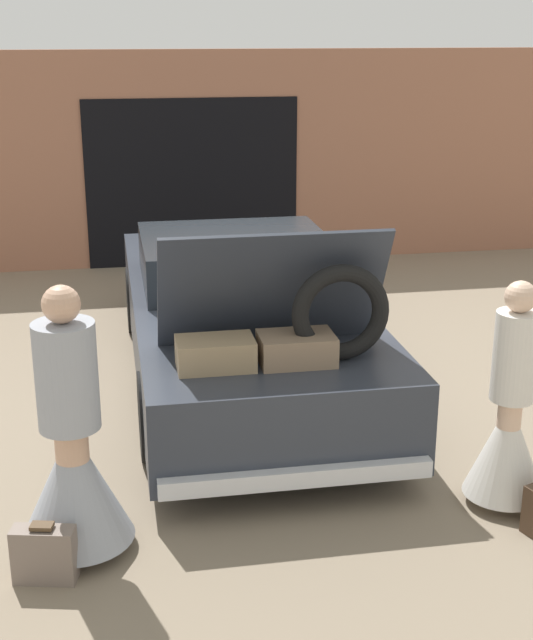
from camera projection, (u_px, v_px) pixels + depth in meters
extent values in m
plane|color=#7F705B|center=(241.00, 377.00, 8.21)|extent=(40.00, 40.00, 0.00)
cube|color=#9E664C|center=(192.00, 160.00, 11.74)|extent=(12.00, 0.12, 2.80)
cube|color=black|center=(193.00, 183.00, 11.76)|extent=(2.80, 0.02, 2.20)
cube|color=#2D333D|center=(240.00, 325.00, 8.04)|extent=(1.92, 4.87, 0.66)
cube|color=#1E2328|center=(235.00, 259.00, 8.15)|extent=(1.69, 1.56, 0.42)
cylinder|color=black|center=(136.00, 300.00, 9.36)|extent=(0.18, 0.68, 0.68)
cylinder|color=black|center=(301.00, 292.00, 9.66)|extent=(0.18, 0.68, 0.68)
cylinder|color=black|center=(151.00, 416.00, 6.59)|extent=(0.18, 0.68, 0.68)
cylinder|color=black|center=(382.00, 399.00, 6.88)|extent=(0.18, 0.68, 0.68)
cube|color=silver|center=(297.00, 478.00, 5.81)|extent=(1.82, 0.10, 0.12)
cube|color=#2D333D|center=(272.00, 290.00, 6.33)|extent=(1.63, 0.50, 0.92)
cube|color=#9E8460|center=(215.00, 353.00, 6.09)|extent=(0.53, 0.33, 0.21)
cube|color=#8C7259|center=(296.00, 349.00, 6.19)|extent=(0.52, 0.35, 0.21)
torus|color=black|center=(341.00, 313.00, 6.16)|extent=(0.70, 0.12, 0.70)
cylinder|color=tan|center=(75.00, 489.00, 5.40)|extent=(0.20, 0.20, 0.82)
cone|color=#9399A3|center=(75.00, 483.00, 5.39)|extent=(0.70, 0.70, 0.74)
cylinder|color=#9399A3|center=(66.00, 376.00, 5.17)|extent=(0.37, 0.37, 0.65)
sphere|color=tan|center=(61.00, 304.00, 5.03)|extent=(0.22, 0.22, 0.22)
cylinder|color=beige|center=(506.00, 452.00, 5.94)|extent=(0.16, 0.16, 0.76)
cone|color=silver|center=(507.00, 446.00, 5.93)|extent=(0.54, 0.54, 0.68)
cylinder|color=silver|center=(515.00, 357.00, 5.73)|extent=(0.29, 0.29, 0.60)
sphere|color=beige|center=(521.00, 297.00, 5.60)|extent=(0.21, 0.21, 0.21)
cube|color=#75665B|center=(44.00, 555.00, 5.15)|extent=(0.39, 0.22, 0.34)
cube|color=#4C3823|center=(42.00, 526.00, 5.09)|extent=(0.14, 0.11, 0.02)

